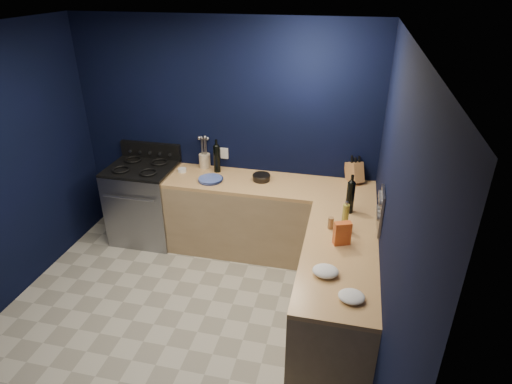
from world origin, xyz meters
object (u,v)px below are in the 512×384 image
(plate_stack, at_px, (210,179))
(crouton_bag, at_px, (342,233))
(gas_range, at_px, (145,204))
(utensil_crock, at_px, (205,161))
(knife_block, at_px, (354,172))

(plate_stack, distance_m, crouton_bag, 1.76)
(gas_range, bearing_deg, plate_stack, -4.98)
(utensil_crock, bearing_deg, crouton_bag, -37.61)
(gas_range, relative_size, crouton_bag, 4.40)
(plate_stack, xyz_separation_m, crouton_bag, (1.49, -0.94, 0.09))
(plate_stack, xyz_separation_m, utensil_crock, (-0.18, 0.35, 0.07))
(utensil_crock, bearing_deg, knife_block, 0.00)
(plate_stack, distance_m, utensil_crock, 0.40)
(plate_stack, height_order, crouton_bag, crouton_bag)
(crouton_bag, bearing_deg, plate_stack, 125.71)
(plate_stack, bearing_deg, utensil_crock, 117.40)
(plate_stack, relative_size, utensil_crock, 1.60)
(crouton_bag, bearing_deg, gas_range, 134.73)
(utensil_crock, relative_size, knife_block, 0.74)
(gas_range, relative_size, utensil_crock, 5.54)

